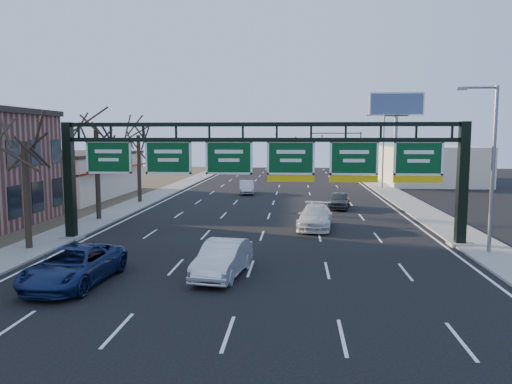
# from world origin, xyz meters

# --- Properties ---
(ground) EXTENTS (160.00, 160.00, 0.00)m
(ground) POSITION_xyz_m (0.00, 0.00, 0.00)
(ground) COLOR black
(ground) RESTS_ON ground
(sidewalk_left) EXTENTS (3.00, 120.00, 0.12)m
(sidewalk_left) POSITION_xyz_m (-12.80, 20.00, 0.06)
(sidewalk_left) COLOR gray
(sidewalk_left) RESTS_ON ground
(sidewalk_right) EXTENTS (3.00, 120.00, 0.12)m
(sidewalk_right) POSITION_xyz_m (12.80, 20.00, 0.06)
(sidewalk_right) COLOR gray
(sidewalk_right) RESTS_ON ground
(lane_markings) EXTENTS (21.60, 120.00, 0.01)m
(lane_markings) POSITION_xyz_m (0.00, 20.00, 0.01)
(lane_markings) COLOR white
(lane_markings) RESTS_ON ground
(sign_gantry) EXTENTS (24.60, 1.20, 7.20)m
(sign_gantry) POSITION_xyz_m (0.16, 8.00, 4.63)
(sign_gantry) COLOR black
(sign_gantry) RESTS_ON ground
(cream_strip) EXTENTS (10.90, 18.40, 4.70)m
(cream_strip) POSITION_xyz_m (-21.48, 29.00, 2.36)
(cream_strip) COLOR beige
(cream_strip) RESTS_ON ground
(building_right_distant) EXTENTS (12.00, 20.00, 5.00)m
(building_right_distant) POSITION_xyz_m (20.00, 50.00, 2.50)
(building_right_distant) COLOR beige
(building_right_distant) RESTS_ON ground
(tree_gantry) EXTENTS (3.60, 3.60, 8.48)m
(tree_gantry) POSITION_xyz_m (-12.80, 5.00, 7.11)
(tree_gantry) COLOR black
(tree_gantry) RESTS_ON sidewalk_left
(tree_mid) EXTENTS (3.60, 3.60, 9.24)m
(tree_mid) POSITION_xyz_m (-12.80, 15.00, 7.85)
(tree_mid) COLOR black
(tree_mid) RESTS_ON sidewalk_left
(tree_far) EXTENTS (3.60, 3.60, 8.86)m
(tree_far) POSITION_xyz_m (-12.80, 25.00, 7.48)
(tree_far) COLOR black
(tree_far) RESTS_ON sidewalk_left
(streetlight_near) EXTENTS (2.15, 0.22, 9.00)m
(streetlight_near) POSITION_xyz_m (12.47, 6.00, 5.08)
(streetlight_near) COLOR slate
(streetlight_near) RESTS_ON sidewalk_right
(streetlight_far) EXTENTS (2.15, 0.22, 9.00)m
(streetlight_far) POSITION_xyz_m (12.47, 40.00, 5.08)
(streetlight_far) COLOR slate
(streetlight_far) RESTS_ON sidewalk_right
(billboard_right) EXTENTS (7.00, 0.50, 12.00)m
(billboard_right) POSITION_xyz_m (15.00, 44.98, 9.06)
(billboard_right) COLOR slate
(billboard_right) RESTS_ON ground
(traffic_signal_mast) EXTENTS (10.16, 0.54, 7.00)m
(traffic_signal_mast) POSITION_xyz_m (5.69, 55.00, 5.50)
(traffic_signal_mast) COLOR black
(traffic_signal_mast) RESTS_ON ground
(car_blue_suv) EXTENTS (3.09, 6.02, 1.63)m
(car_blue_suv) POSITION_xyz_m (-7.37, -1.11, 0.81)
(car_blue_suv) COLOR navy
(car_blue_suv) RESTS_ON ground
(car_silver_sedan) EXTENTS (2.39, 5.08, 1.61)m
(car_silver_sedan) POSITION_xyz_m (-1.15, 0.61, 0.80)
(car_silver_sedan) COLOR silver
(car_silver_sedan) RESTS_ON ground
(car_white_wagon) EXTENTS (2.81, 5.71, 1.60)m
(car_white_wagon) POSITION_xyz_m (3.50, 12.93, 0.80)
(car_white_wagon) COLOR silver
(car_white_wagon) RESTS_ON ground
(car_grey_far) EXTENTS (2.45, 4.59, 1.48)m
(car_grey_far) POSITION_xyz_m (5.93, 22.65, 0.74)
(car_grey_far) COLOR #393B3D
(car_grey_far) RESTS_ON ground
(car_silver_distant) EXTENTS (2.07, 4.60, 1.46)m
(car_silver_distant) POSITION_xyz_m (-3.33, 33.28, 0.73)
(car_silver_distant) COLOR #A9AAAE
(car_silver_distant) RESTS_ON ground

